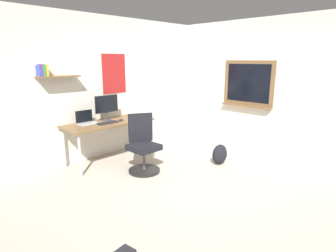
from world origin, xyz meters
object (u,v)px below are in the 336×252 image
(laptop, at_px, (86,121))
(backpack, at_px, (220,154))
(desk, at_px, (109,125))
(monitor_primary, at_px, (107,106))
(office_chair, at_px, (143,147))
(coffee_mug, at_px, (140,114))
(keyboard, at_px, (108,123))
(computer_mouse, at_px, (121,120))

(laptop, distance_m, backpack, 2.42)
(desk, bearing_deg, monitor_primary, 69.86)
(desk, bearing_deg, office_chair, -81.19)
(laptop, relative_size, backpack, 0.86)
(laptop, distance_m, monitor_primary, 0.46)
(laptop, relative_size, coffee_mug, 3.37)
(office_chair, bearing_deg, coffee_mug, 52.48)
(desk, relative_size, laptop, 5.15)
(keyboard, relative_size, computer_mouse, 3.56)
(keyboard, height_order, coffee_mug, coffee_mug)
(monitor_primary, distance_m, coffee_mug, 0.71)
(desk, bearing_deg, laptop, 156.38)
(office_chair, height_order, keyboard, office_chair)
(computer_mouse, bearing_deg, backpack, -53.48)
(desk, bearing_deg, backpack, -50.28)
(monitor_primary, relative_size, backpack, 1.29)
(keyboard, distance_m, coffee_mug, 0.78)
(laptop, height_order, keyboard, laptop)
(backpack, bearing_deg, computer_mouse, 126.52)
(keyboard, height_order, backpack, keyboard)
(desk, height_order, laptop, laptop)
(desk, xyz_separation_m, backpack, (1.27, -1.53, -0.49))
(keyboard, bearing_deg, monitor_primary, 58.15)
(office_chair, relative_size, coffee_mug, 10.33)
(desk, distance_m, computer_mouse, 0.23)
(coffee_mug, bearing_deg, monitor_primary, 167.77)
(laptop, relative_size, keyboard, 0.84)
(backpack, bearing_deg, office_chair, 147.11)
(laptop, relative_size, monitor_primary, 0.67)
(desk, relative_size, backpack, 4.45)
(office_chair, distance_m, laptop, 1.12)
(office_chair, distance_m, monitor_primary, 1.08)
(desk, height_order, monitor_primary, monitor_primary)
(desk, distance_m, backpack, 2.04)
(laptop, bearing_deg, monitor_primary, -6.89)
(office_chair, xyz_separation_m, computer_mouse, (0.08, 0.70, 0.34))
(desk, relative_size, computer_mouse, 15.35)
(laptop, bearing_deg, backpack, -45.97)
(desk, xyz_separation_m, laptop, (-0.36, 0.16, 0.12))
(desk, distance_m, coffee_mug, 0.71)
(computer_mouse, bearing_deg, laptop, 156.70)
(computer_mouse, xyz_separation_m, coffee_mug, (0.50, 0.05, 0.03))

